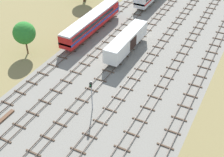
% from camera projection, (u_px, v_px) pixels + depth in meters
% --- Properties ---
extents(ground_plane, '(480.00, 480.00, 0.00)m').
position_uv_depth(ground_plane, '(158.00, 31.00, 68.18)').
color(ground_plane, olive).
extents(ballast_bed, '(28.95, 176.00, 0.01)m').
position_uv_depth(ballast_bed, '(158.00, 31.00, 68.18)').
color(ballast_bed, gray).
rests_on(ballast_bed, ground).
extents(track_far_left, '(2.40, 126.00, 0.29)m').
position_uv_depth(track_far_left, '(110.00, 18.00, 73.43)').
color(track_far_left, '#47382D').
rests_on(track_far_left, ground).
extents(track_left, '(2.40, 126.00, 0.29)m').
position_uv_depth(track_left, '(129.00, 22.00, 71.58)').
color(track_left, '#47382D').
rests_on(track_left, ground).
extents(track_centre_left, '(2.40, 126.00, 0.29)m').
position_uv_depth(track_centre_left, '(149.00, 26.00, 69.74)').
color(track_centre_left, '#47382D').
rests_on(track_centre_left, ground).
extents(track_centre, '(2.40, 126.00, 0.29)m').
position_uv_depth(track_centre, '(170.00, 31.00, 67.90)').
color(track_centre, '#47382D').
rests_on(track_centre, ground).
extents(track_centre_right, '(2.40, 126.00, 0.29)m').
position_uv_depth(track_centre_right, '(193.00, 36.00, 66.05)').
color(track_centre_right, '#47382D').
rests_on(track_centre_right, ground).
extents(track_right, '(2.40, 126.00, 0.29)m').
position_uv_depth(track_right, '(217.00, 42.00, 64.21)').
color(track_right, '#47382D').
rests_on(track_right, ground).
extents(freight_boxcar_centre_left_nearest, '(2.87, 14.00, 3.60)m').
position_uv_depth(freight_boxcar_centre_left_nearest, '(127.00, 41.00, 59.78)').
color(freight_boxcar_centre_left_nearest, white).
rests_on(freight_boxcar_centre_left_nearest, ground).
extents(diesel_railcar_far_left_near, '(2.96, 20.50, 3.80)m').
position_uv_depth(diesel_railcar_far_left_near, '(91.00, 22.00, 65.99)').
color(diesel_railcar_far_left_near, red).
rests_on(diesel_railcar_far_left_near, ground).
extents(signal_post_near, '(0.28, 0.47, 5.25)m').
position_uv_depth(signal_post_near, '(91.00, 92.00, 45.81)').
color(signal_post_near, gray).
rests_on(signal_post_near, ground).
extents(lineside_tree_3, '(4.26, 4.26, 6.59)m').
position_uv_depth(lineside_tree_3, '(24.00, 33.00, 58.22)').
color(lineside_tree_3, '#4C331E').
rests_on(lineside_tree_3, ground).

